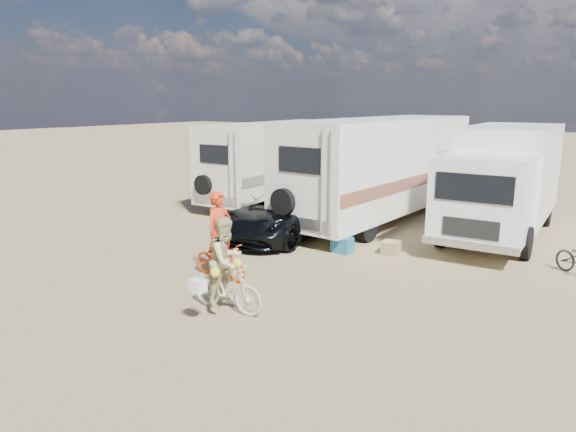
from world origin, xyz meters
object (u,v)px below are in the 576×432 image
Objects in this scene: dark_suv at (286,214)px; bike_man at (220,261)px; crate at (391,248)px; rider_woman at (226,269)px; rv_left at (275,163)px; rv_main at (380,170)px; cooler at (342,245)px; box_truck at (502,183)px; rider_man at (220,239)px; bike_woman at (227,287)px.

bike_man is at bearing -79.28° from dark_suv.
rider_woman is at bearing -100.70° from crate.
rv_main is at bearing -9.53° from rv_left.
dark_suv is 3.60m from crate.
cooler reaches higher than crate.
rv_main is at bearing 119.90° from crate.
cooler is at bearing -127.61° from box_truck.
rv_main is 7.96m from rider_man.
cooler is (-3.12, -4.47, -1.48)m from box_truck.
bike_woman reaches higher than bike_man.
rv_left reaches higher than rider_woman.
cooler is (1.36, 3.56, -0.75)m from rider_man.
crate is at bearing 30.11° from cooler.
bike_woman is 0.38m from rider_woman.
rv_main reaches higher than rv_left.
crate is (2.54, 4.21, -0.25)m from bike_man.
rider_man reaches higher than crate.
box_truck is 9.23m from rider_man.
rv_main reaches higher than bike_man.
dark_suv is 3.02× the size of bike_woman.
rv_left is 4.50× the size of bike_woman.
bike_man is (4.64, -8.55, -1.22)m from rv_left.
rider_man is at bearing -109.57° from cooler.
rider_woman is at bearing -87.37° from cooler.
bike_man is 4.93m from crate.
box_truck is 4.61× the size of bike_man.
rider_man reaches higher than cooler.
box_truck reaches higher than crate.
rider_man is (-4.48, -8.04, -0.73)m from box_truck.
rider_woman is 5.78m from crate.
bike_woman is at bearing -80.33° from rv_main.
rv_left is 9.14m from box_truck.
rv_main is 5.51× the size of bike_woman.
rv_main is at bearing 1.34° from rider_man.
rider_woman is (2.50, -5.60, 0.17)m from dark_suv.
bike_man is 3.01× the size of cooler.
rv_main is 4.15m from dark_suv.
box_truck is at bearing -24.80° from bike_man.
cooler is (2.38, -0.61, -0.50)m from dark_suv.
bike_man is at bearing -89.80° from rv_main.
crate is at bearing -26.75° from bike_man.
rv_main is at bearing 3.72° from rider_woman.
bike_man is 0.85× the size of rider_man.
rider_man is at bearing -89.80° from rv_main.
box_truck is at bearing -20.38° from bike_woman.
dark_suv reaches higher than bike_woman.
dark_suv is 3.13× the size of bike_man.
rider_man reaches higher than bike_woman.
crate is (7.18, -4.33, -1.47)m from rv_left.
dark_suv is 2.90× the size of rider_woman.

